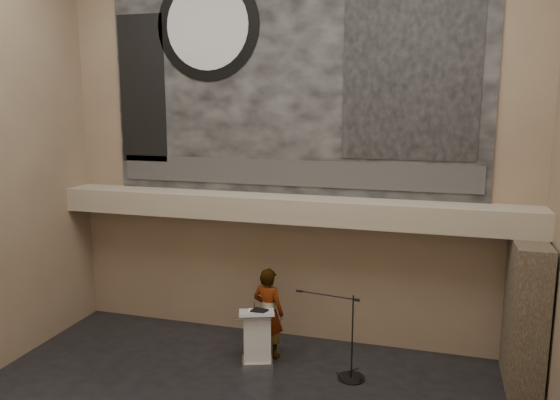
% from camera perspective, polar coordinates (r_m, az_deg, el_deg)
% --- Properties ---
extents(wall_back, '(10.00, 0.02, 8.50)m').
position_cam_1_polar(wall_back, '(11.49, 1.12, 5.85)').
color(wall_back, '#7B654E').
rests_on(wall_back, floor).
extents(soffit, '(10.00, 0.80, 0.50)m').
position_cam_1_polar(soffit, '(11.29, 0.57, -0.90)').
color(soffit, gray).
rests_on(soffit, wall_back).
extents(sprinkler_left, '(0.04, 0.04, 0.06)m').
position_cam_1_polar(sprinkler_left, '(11.82, -6.99, -1.84)').
color(sprinkler_left, '#B2893D').
rests_on(sprinkler_left, soffit).
extents(sprinkler_right, '(0.04, 0.04, 0.06)m').
position_cam_1_polar(sprinkler_right, '(10.95, 10.12, -2.91)').
color(sprinkler_right, '#B2893D').
rests_on(sprinkler_right, soffit).
extents(banner, '(8.00, 0.05, 5.00)m').
position_cam_1_polar(banner, '(11.44, 1.11, 13.09)').
color(banner, black).
rests_on(banner, wall_back).
extents(banner_text_strip, '(7.76, 0.02, 0.55)m').
position_cam_1_polar(banner_text_strip, '(11.49, 1.02, 2.84)').
color(banner_text_strip, '#303030').
rests_on(banner_text_strip, banner).
extents(banner_clock_rim, '(2.30, 0.02, 2.30)m').
position_cam_1_polar(banner_clock_rim, '(12.09, -7.60, 17.62)').
color(banner_clock_rim, black).
rests_on(banner_clock_rim, banner).
extents(banner_clock_face, '(1.84, 0.02, 1.84)m').
position_cam_1_polar(banner_clock_face, '(12.07, -7.64, 17.63)').
color(banner_clock_face, silver).
rests_on(banner_clock_face, banner).
extents(banner_building_print, '(2.60, 0.02, 3.60)m').
position_cam_1_polar(banner_building_print, '(11.03, 13.53, 13.44)').
color(banner_building_print, black).
rests_on(banner_building_print, banner).
extents(banner_brick_print, '(1.10, 0.02, 3.20)m').
position_cam_1_polar(banner_brick_print, '(12.72, -14.20, 11.16)').
color(banner_brick_print, black).
rests_on(banner_brick_print, banner).
extents(stone_pier, '(0.60, 1.40, 2.70)m').
position_cam_1_polar(stone_pier, '(11.02, 24.27, -10.78)').
color(stone_pier, '#3D3326').
rests_on(stone_pier, floor).
extents(lectern, '(0.80, 0.68, 1.13)m').
position_cam_1_polar(lectern, '(11.11, -2.41, -14.12)').
color(lectern, silver).
rests_on(lectern, floor).
extents(binder, '(0.32, 0.27, 0.04)m').
position_cam_1_polar(binder, '(10.85, -2.17, -11.49)').
color(binder, black).
rests_on(binder, lectern).
extents(papers, '(0.25, 0.31, 0.00)m').
position_cam_1_polar(papers, '(10.89, -2.84, -11.50)').
color(papers, silver).
rests_on(papers, lectern).
extents(speaker_person, '(0.76, 0.59, 1.86)m').
position_cam_1_polar(speaker_person, '(11.26, -1.22, -11.67)').
color(speaker_person, white).
rests_on(speaker_person, floor).
extents(mic_stand, '(1.37, 0.52, 1.64)m').
position_cam_1_polar(mic_stand, '(10.78, 7.29, -16.83)').
color(mic_stand, black).
rests_on(mic_stand, floor).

